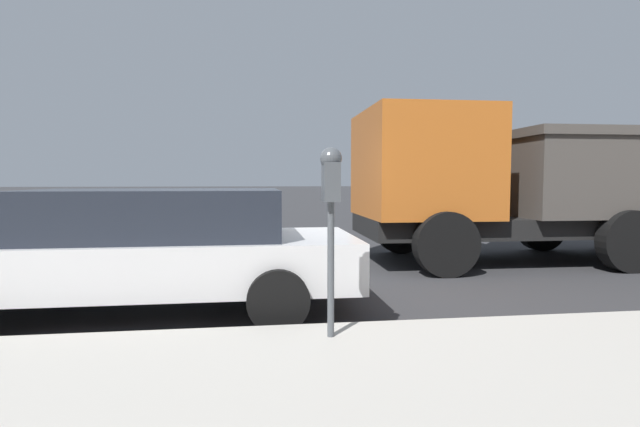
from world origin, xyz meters
TOP-DOWN VIEW (x-y plane):
  - ground_plane at (0.00, 0.00)m, footprint 220.00×220.00m
  - parking_meter at (-2.61, -0.76)m, footprint 0.21×0.19m
  - car_white at (-0.92, 1.14)m, footprint 2.13×4.99m
  - dump_truck at (1.89, -5.57)m, footprint 2.98×7.12m

SIDE VIEW (x-z plane):
  - ground_plane at x=0.00m, z-range 0.00..0.00m
  - car_white at x=-0.92m, z-range 0.05..1.47m
  - parking_meter at x=-2.61m, z-range 0.60..2.26m
  - dump_truck at x=1.89m, z-range 0.11..2.89m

